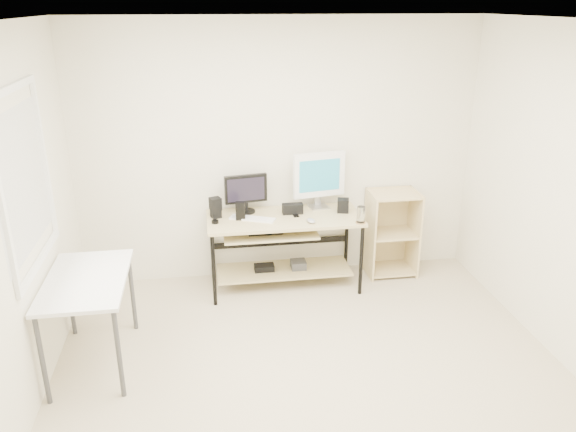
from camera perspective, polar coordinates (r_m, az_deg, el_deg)
The scene contains 16 objects.
room at distance 3.75m, azimuth 1.15°, elevation -0.87°, with size 4.01×4.01×2.62m.
desk at distance 5.54m, azimuth -0.64°, elevation -2.11°, with size 1.50×0.65×0.75m.
side_table at distance 4.57m, azimuth -19.75°, elevation -6.87°, with size 0.60×1.00×0.75m.
shelf_unit at distance 5.98m, azimuth 10.37°, elevation -1.57°, with size 0.50×0.40×0.90m.
black_monitor at distance 5.52m, azimuth -4.30°, elevation 2.54°, with size 0.42×0.18×0.39m.
white_imac at distance 5.60m, azimuth 3.18°, elevation 4.03°, with size 0.54×0.17×0.57m.
keyboard at distance 5.40m, azimuth -3.64°, elevation -0.26°, with size 0.44×0.12×0.02m, color white.
mouse at distance 5.31m, azimuth 2.35°, elevation -0.48°, with size 0.07×0.11×0.04m, color #A9A9AE.
center_speaker at distance 5.52m, azimuth 0.47°, elevation 0.75°, with size 0.20×0.09×0.10m, color black.
speaker_left at distance 5.45m, azimuth -7.37°, elevation 0.89°, with size 0.13×0.13×0.20m.
speaker_right at distance 5.59m, azimuth 5.61°, elevation 1.08°, with size 0.11×0.11×0.13m, color black.
audio_controller at distance 5.37m, azimuth -4.85°, elevation 0.52°, with size 0.09×0.06×0.18m, color black.
volume_puck at distance 5.34m, azimuth -7.41°, elevation -0.59°, with size 0.07×0.07×0.03m, color black.
smartphone at distance 5.48m, azimuth 0.79°, elevation 0.07°, with size 0.05×0.10×0.01m, color black.
coaster at distance 5.35m, azimuth 7.38°, elevation -0.65°, with size 0.10×0.10×0.01m, color #A07948.
drinking_glass at distance 5.33m, azimuth 7.42°, elevation 0.16°, with size 0.08×0.08×0.15m, color white.
Camera 1 is at (-0.74, -3.38, 2.71)m, focal length 35.00 mm.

